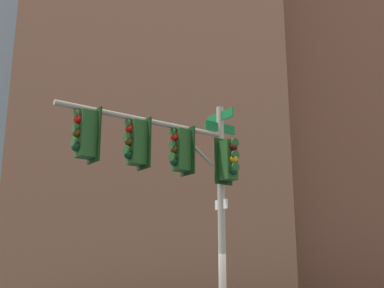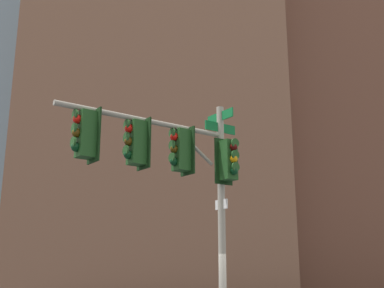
% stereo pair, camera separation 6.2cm
% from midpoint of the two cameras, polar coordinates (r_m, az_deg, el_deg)
% --- Properties ---
extents(signal_pole_assembly, '(4.40, 2.44, 6.21)m').
position_cam_midpoint_polar(signal_pole_assembly, '(11.12, -1.86, -2.36)').
color(signal_pole_assembly, '#9E998C').
rests_on(signal_pole_assembly, ground_plane).
extents(building_brick_nearside, '(19.73, 15.75, 55.50)m').
position_cam_midpoint_polar(building_brick_nearside, '(59.04, 10.65, 11.64)').
color(building_brick_nearside, brown).
rests_on(building_brick_nearside, ground_plane).
extents(building_brick_midblock, '(23.51, 15.64, 45.08)m').
position_cam_midpoint_polar(building_brick_midblock, '(50.01, -4.86, 9.78)').
color(building_brick_midblock, '#845B47').
rests_on(building_brick_midblock, ground_plane).
extents(building_glass_tower, '(33.21, 30.36, 78.92)m').
position_cam_midpoint_polar(building_glass_tower, '(79.62, -14.90, 14.17)').
color(building_glass_tower, '#7A99B2').
rests_on(building_glass_tower, ground_plane).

